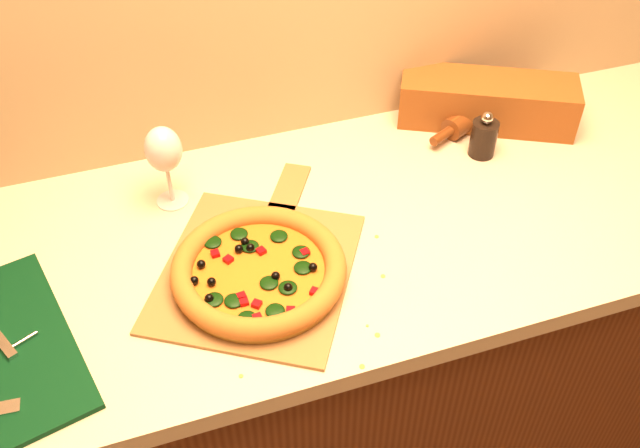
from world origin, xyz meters
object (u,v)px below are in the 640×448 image
Objects in this scene: pizza at (259,270)px; wine_glass at (164,151)px; pizza_peel at (259,266)px; rolling_pin at (485,107)px; pepper_grinder at (484,137)px.

pizza is 0.30m from wine_glass.
rolling_pin is (0.62, 0.30, 0.02)m from pizza_peel.
wine_glass is (-0.74, -0.07, 0.10)m from rolling_pin.
pepper_grinder is at bearing 48.96° from pizza_peel.
pizza reaches higher than pizza_peel.
pepper_grinder reaches higher than pizza.
wine_glass reaches higher than pizza.
rolling_pin is 1.95× the size of wine_glass.
pizza is at bearing -159.41° from pepper_grinder.
pepper_grinder reaches higher than pizza_peel.
pizza is at bearing -67.36° from wine_glass.
pizza_peel is at bearing -162.21° from pepper_grinder.
pizza_peel is 0.58m from pepper_grinder.
pizza is at bearing -152.02° from rolling_pin.
pizza_peel is 0.04m from pizza.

